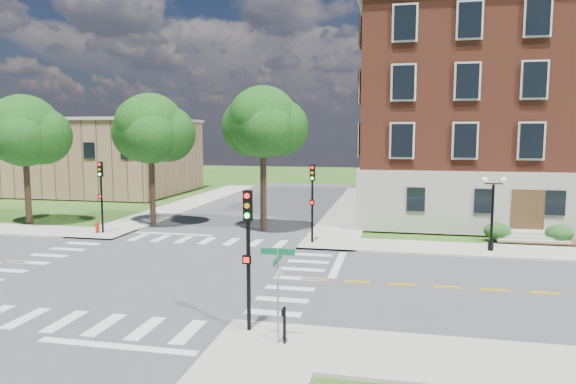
% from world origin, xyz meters
% --- Properties ---
extents(ground, '(160.00, 160.00, 0.00)m').
position_xyz_m(ground, '(0.00, 0.00, 0.00)').
color(ground, '#244B15').
rests_on(ground, ground).
extents(road_ew, '(90.00, 12.00, 0.01)m').
position_xyz_m(road_ew, '(0.00, 0.00, 0.01)').
color(road_ew, '#3D3D3F').
rests_on(road_ew, ground).
extents(road_ns, '(12.00, 90.00, 0.01)m').
position_xyz_m(road_ns, '(0.00, 0.00, 0.01)').
color(road_ns, '#3D3D3F').
rests_on(road_ns, ground).
extents(sidewalk_ne, '(34.00, 34.00, 0.12)m').
position_xyz_m(sidewalk_ne, '(15.38, 15.38, 0.06)').
color(sidewalk_ne, '#9E9B93').
rests_on(sidewalk_ne, ground).
extents(sidewalk_nw, '(34.00, 34.00, 0.12)m').
position_xyz_m(sidewalk_nw, '(-15.38, 15.38, 0.06)').
color(sidewalk_nw, '#9E9B93').
rests_on(sidewalk_nw, ground).
extents(crosswalk_east, '(2.20, 10.20, 0.02)m').
position_xyz_m(crosswalk_east, '(7.20, 0.00, 0.00)').
color(crosswalk_east, silver).
rests_on(crosswalk_east, ground).
extents(stop_bar_east, '(0.40, 5.50, 0.00)m').
position_xyz_m(stop_bar_east, '(8.80, 3.00, 0.00)').
color(stop_bar_east, silver).
rests_on(stop_bar_east, ground).
extents(main_building, '(30.60, 22.40, 16.50)m').
position_xyz_m(main_building, '(24.00, 21.99, 8.34)').
color(main_building, '#A19F8E').
rests_on(main_building, ground).
extents(secondary_building, '(20.40, 15.40, 8.30)m').
position_xyz_m(secondary_building, '(-22.00, 30.00, 4.28)').
color(secondary_building, '#856249').
rests_on(secondary_building, ground).
extents(tree_b, '(5.27, 5.27, 9.52)m').
position_xyz_m(tree_b, '(-15.10, 9.95, 6.97)').
color(tree_b, black).
rests_on(tree_b, ground).
extents(tree_c, '(5.09, 5.09, 9.57)m').
position_xyz_m(tree_c, '(-5.82, 11.44, 7.12)').
color(tree_c, black).
rests_on(tree_c, ground).
extents(tree_d, '(4.90, 4.90, 9.92)m').
position_xyz_m(tree_d, '(2.72, 11.01, 7.55)').
color(tree_d, black).
rests_on(tree_d, ground).
extents(traffic_signal_se, '(0.35, 0.40, 4.80)m').
position_xyz_m(traffic_signal_se, '(6.85, -6.85, 3.19)').
color(traffic_signal_se, black).
rests_on(traffic_signal_se, ground).
extents(traffic_signal_ne, '(0.36, 0.41, 4.80)m').
position_xyz_m(traffic_signal_ne, '(6.69, 7.62, 3.19)').
color(traffic_signal_ne, black).
rests_on(traffic_signal_ne, ground).
extents(traffic_signal_nw, '(0.37, 0.43, 4.80)m').
position_xyz_m(traffic_signal_nw, '(-7.65, 7.73, 3.19)').
color(traffic_signal_nw, black).
rests_on(traffic_signal_nw, ground).
extents(twin_lamp_west, '(1.36, 0.36, 4.23)m').
position_xyz_m(twin_lamp_west, '(17.07, 7.53, 2.52)').
color(twin_lamp_west, black).
rests_on(twin_lamp_west, ground).
extents(street_sign_pole, '(1.10, 1.10, 3.10)m').
position_xyz_m(street_sign_pole, '(8.09, -7.76, 2.31)').
color(street_sign_pole, gray).
rests_on(street_sign_pole, ground).
extents(push_button_post, '(0.14, 0.21, 1.20)m').
position_xyz_m(push_button_post, '(8.28, -7.73, 0.80)').
color(push_button_post, black).
rests_on(push_button_post, ground).
extents(fire_hydrant, '(0.35, 0.35, 0.75)m').
position_xyz_m(fire_hydrant, '(-7.99, 7.65, 0.46)').
color(fire_hydrant, '#A01E0C').
rests_on(fire_hydrant, ground).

